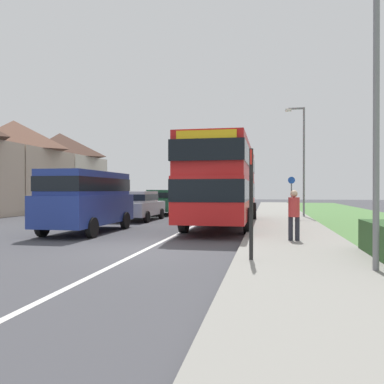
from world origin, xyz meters
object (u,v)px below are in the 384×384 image
at_px(pedestrian_at_stop, 294,213).
at_px(street_lamp_near, 371,50).
at_px(cycle_route_sign, 291,194).
at_px(street_lamp_mid, 302,154).
at_px(parked_van_blue, 88,197).
at_px(parked_car_silver, 139,204).
at_px(double_decker_bus, 224,180).
at_px(parked_car_dark_green, 163,201).
at_px(parked_car_black, 181,199).
at_px(bus_stop_sign, 251,196).

relative_size(pedestrian_at_stop, street_lamp_near, 0.22).
xyz_separation_m(cycle_route_sign, street_lamp_mid, (0.49, -1.66, 2.38)).
bearing_deg(parked_van_blue, parked_car_silver, 89.72).
relative_size(double_decker_bus, street_lamp_near, 1.39).
relative_size(cycle_route_sign, street_lamp_near, 0.33).
bearing_deg(parked_van_blue, cycle_route_sign, 52.68).
bearing_deg(parked_van_blue, street_lamp_mid, 46.52).
bearing_deg(parked_car_dark_green, pedestrian_at_stop, -59.51).
bearing_deg(parked_car_black, street_lamp_near, -68.92).
height_order(parked_van_blue, parked_car_silver, parked_van_blue).
height_order(parked_car_silver, cycle_route_sign, cycle_route_sign).
xyz_separation_m(parked_car_black, bus_stop_sign, (6.57, -22.35, 0.61)).
height_order(parked_car_silver, parked_car_black, parked_car_black).
distance_m(cycle_route_sign, street_lamp_near, 17.53).
xyz_separation_m(bus_stop_sign, street_lamp_mid, (2.38, 14.91, 2.27)).
distance_m(parked_car_black, street_lamp_near, 24.94).
bearing_deg(pedestrian_at_stop, street_lamp_near, -74.77).
bearing_deg(parked_car_silver, pedestrian_at_stop, -46.03).
bearing_deg(parked_car_black, parked_van_blue, -90.11).
height_order(pedestrian_at_stop, street_lamp_near, street_lamp_near).
bearing_deg(parked_car_black, pedestrian_at_stop, -67.66).
bearing_deg(parked_car_black, cycle_route_sign, -34.38).
bearing_deg(parked_car_dark_green, parked_van_blue, -90.14).
relative_size(parked_car_dark_green, street_lamp_near, 0.57).
distance_m(parked_car_silver, parked_car_black, 10.80).
bearing_deg(street_lamp_mid, parked_car_dark_green, 168.88).
relative_size(bus_stop_sign, cycle_route_sign, 1.03).
relative_size(parked_car_black, pedestrian_at_stop, 2.60).
xyz_separation_m(parked_car_dark_green, street_lamp_mid, (8.95, -1.76, 2.89)).
height_order(parked_car_dark_green, bus_stop_sign, bus_stop_sign).
bearing_deg(parked_car_silver, parked_van_blue, -90.28).
distance_m(parked_van_blue, parked_car_silver, 6.13).
bearing_deg(parked_van_blue, bus_stop_sign, -39.53).
xyz_separation_m(pedestrian_at_stop, cycle_route_sign, (0.72, 13.03, 0.45)).
height_order(parked_car_black, street_lamp_mid, street_lamp_mid).
relative_size(parked_car_black, cycle_route_sign, 1.72).
height_order(parked_van_blue, pedestrian_at_stop, parked_van_blue).
height_order(cycle_route_sign, street_lamp_near, street_lamp_near).
xyz_separation_m(cycle_route_sign, street_lamp_near, (0.43, -17.27, 2.97)).
relative_size(parked_car_silver, street_lamp_mid, 0.68).
relative_size(double_decker_bus, parked_car_dark_green, 2.42).
bearing_deg(double_decker_bus, street_lamp_near, -68.06).
height_order(double_decker_bus, pedestrian_at_stop, double_decker_bus).
bearing_deg(cycle_route_sign, parked_van_blue, -127.32).
bearing_deg(street_lamp_mid, parked_car_black, 140.25).
bearing_deg(street_lamp_near, double_decker_bus, 111.94).
height_order(double_decker_bus, bus_stop_sign, double_decker_bus).
distance_m(parked_car_dark_green, bus_stop_sign, 17.93).
relative_size(double_decker_bus, cycle_route_sign, 4.23).
distance_m(parked_car_dark_green, cycle_route_sign, 8.47).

